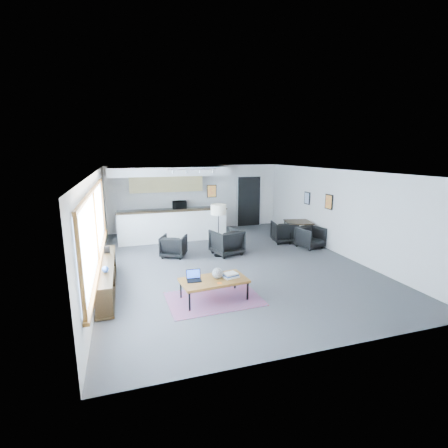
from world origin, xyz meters
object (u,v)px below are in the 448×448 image
object	(u,v)px
microwave	(179,204)
dining_chair_far	(284,233)
armchair_right	(227,241)
dining_table	(298,223)
armchair_left	(174,245)
dining_chair_near	(310,238)
floor_lamp	(218,211)
laptop	(194,277)
book_stack	(230,275)
coffee_table	(214,281)
ceramic_pot	(218,273)

from	to	relation	value
microwave	dining_chair_far	bearing A→B (deg)	-34.59
armchair_right	dining_table	xyz separation A→B (m)	(2.86, 0.65, 0.23)
armchair_left	dining_chair_near	xyz separation A→B (m)	(4.47, -0.41, -0.04)
floor_lamp	dining_chair_near	distance (m)	3.32
dining_chair_near	armchair_left	bearing A→B (deg)	160.19
dining_table	dining_chair_near	distance (m)	0.86
laptop	armchair_right	distance (m)	3.30
laptop	dining_table	world-z (taller)	dining_table
dining_table	dining_chair_far	distance (m)	0.60
armchair_left	armchair_right	world-z (taller)	armchair_right
floor_lamp	dining_chair_far	distance (m)	2.95
laptop	dining_chair_near	xyz separation A→B (m)	(4.51, 2.71, -0.19)
book_stack	dining_chair_near	world-z (taller)	dining_chair_near
armchair_left	dining_chair_near	world-z (taller)	armchair_left
coffee_table	armchair_right	distance (m)	3.20
ceramic_pot	armchair_left	xyz separation A→B (m)	(-0.46, 3.20, -0.21)
armchair_right	microwave	distance (m)	3.56
armchair_left	microwave	size ratio (longest dim) A/B	1.33
coffee_table	ceramic_pot	world-z (taller)	ceramic_pot
laptop	armchair_left	size ratio (longest dim) A/B	0.44
laptop	book_stack	bearing A→B (deg)	-2.37
book_stack	floor_lamp	xyz separation A→B (m)	(0.57, 2.86, 0.88)
laptop	dining_chair_near	size ratio (longest dim) A/B	0.48
ceramic_pot	dining_table	xyz separation A→B (m)	(4.00, 3.58, 0.09)
book_stack	armchair_right	size ratio (longest dim) A/B	0.44
coffee_table	laptop	bearing A→B (deg)	161.88
ceramic_pot	armchair_right	world-z (taller)	armchair_right
book_stack	armchair_left	world-z (taller)	armchair_left
book_stack	laptop	bearing A→B (deg)	174.02
armchair_left	coffee_table	bearing A→B (deg)	121.15
coffee_table	book_stack	xyz separation A→B (m)	(0.37, 0.01, 0.08)
ceramic_pot	dining_chair_far	distance (m)	5.07
floor_lamp	dining_table	distance (m)	3.31
coffee_table	armchair_left	distance (m)	3.24
book_stack	microwave	world-z (taller)	microwave
dining_chair_far	microwave	distance (m)	4.25
armchair_right	dining_chair_far	xyz separation A→B (m)	(2.35, 0.73, -0.09)
book_stack	dining_chair_near	xyz separation A→B (m)	(3.72, 2.80, -0.18)
armchair_left	microwave	world-z (taller)	microwave
dining_chair_far	laptop	bearing A→B (deg)	52.38
armchair_left	dining_chair_far	world-z (taller)	armchair_left
ceramic_pot	dining_table	world-z (taller)	dining_table
dining_chair_near	microwave	size ratio (longest dim) A/B	1.20
coffee_table	armchair_left	size ratio (longest dim) A/B	2.03
armchair_left	dining_table	distance (m)	4.49
ceramic_pot	book_stack	size ratio (longest dim) A/B	0.62
book_stack	armchair_right	bearing A→B (deg)	73.77
dining_chair_near	dining_table	bearing A→B (deg)	75.41
laptop	ceramic_pot	world-z (taller)	ceramic_pot
coffee_table	microwave	world-z (taller)	microwave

